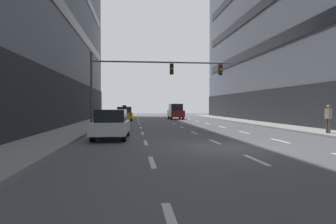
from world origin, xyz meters
The scene contains 30 objects.
ground_plane centered at (0.00, 0.00, 0.00)m, with size 120.00×120.00×0.00m, color #515156.
sidewalk_left centered at (-8.06, 0.00, 0.07)m, with size 2.71×80.00×0.14m, color gray.
lane_stripe_l1_s3 centered at (-3.35, -3.00, 0.00)m, with size 0.16×2.00×0.01m, color silver.
lane_stripe_l1_s4 centered at (-3.35, 2.00, 0.00)m, with size 0.16×2.00×0.01m, color silver.
lane_stripe_l1_s5 centered at (-3.35, 7.00, 0.00)m, with size 0.16×2.00×0.01m, color silver.
lane_stripe_l1_s6 centered at (-3.35, 12.00, 0.00)m, with size 0.16×2.00×0.01m, color silver.
lane_stripe_l1_s7 centered at (-3.35, 17.00, 0.00)m, with size 0.16×2.00×0.01m, color silver.
lane_stripe_l1_s8 centered at (-3.35, 22.00, 0.00)m, with size 0.16×2.00×0.01m, color silver.
lane_stripe_l1_s9 centered at (-3.35, 27.00, 0.00)m, with size 0.16×2.00×0.01m, color silver.
lane_stripe_l1_s10 centered at (-3.35, 32.00, 0.00)m, with size 0.16×2.00×0.01m, color silver.
lane_stripe_l2_s3 centered at (0.00, -3.00, 0.00)m, with size 0.16×2.00×0.01m, color silver.
lane_stripe_l2_s4 centered at (0.00, 2.00, 0.00)m, with size 0.16×2.00×0.01m, color silver.
lane_stripe_l2_s5 centered at (0.00, 7.00, 0.00)m, with size 0.16×2.00×0.01m, color silver.
lane_stripe_l2_s6 centered at (0.00, 12.00, 0.00)m, with size 0.16×2.00×0.01m, color silver.
lane_stripe_l2_s7 centered at (0.00, 17.00, 0.00)m, with size 0.16×2.00×0.01m, color silver.
lane_stripe_l2_s8 centered at (0.00, 22.00, 0.00)m, with size 0.16×2.00×0.01m, color silver.
lane_stripe_l2_s9 centered at (0.00, 27.00, 0.00)m, with size 0.16×2.00×0.01m, color silver.
lane_stripe_l2_s10 centered at (0.00, 32.00, 0.00)m, with size 0.16×2.00×0.01m, color silver.
lane_stripe_l3_s4 centered at (3.35, 2.00, 0.00)m, with size 0.16×2.00×0.01m, color silver.
lane_stripe_l3_s5 centered at (3.35, 7.00, 0.00)m, with size 0.16×2.00×0.01m, color silver.
lane_stripe_l3_s6 centered at (3.35, 12.00, 0.00)m, with size 0.16×2.00×0.01m, color silver.
lane_stripe_l3_s7 centered at (3.35, 17.00, 0.00)m, with size 0.16×2.00×0.01m, color silver.
lane_stripe_l3_s8 centered at (3.35, 22.00, 0.00)m, with size 0.16×2.00×0.01m, color silver.
lane_stripe_l3_s9 centered at (3.35, 27.00, 0.00)m, with size 0.16×2.00×0.01m, color silver.
lane_stripe_l3_s10 centered at (3.35, 32.00, 0.00)m, with size 0.16×2.00×0.01m, color silver.
car_driving_0 centered at (1.63, 27.39, 1.01)m, with size 1.81×4.22×2.03m.
taxi_driving_1 centered at (-4.99, 23.48, 0.82)m, with size 1.93×4.45×1.83m.
car_driving_2 centered at (-5.09, 3.80, 0.76)m, with size 1.93×4.22×1.55m.
traffic_signal_0 centered at (-2.89, 11.16, 4.18)m, with size 11.27×0.35×5.69m.
pedestrian_0 centered at (7.42, 4.20, 1.11)m, with size 0.26×0.52×1.67m.
Camera 1 is at (-3.91, -12.34, 1.74)m, focal length 32.37 mm.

